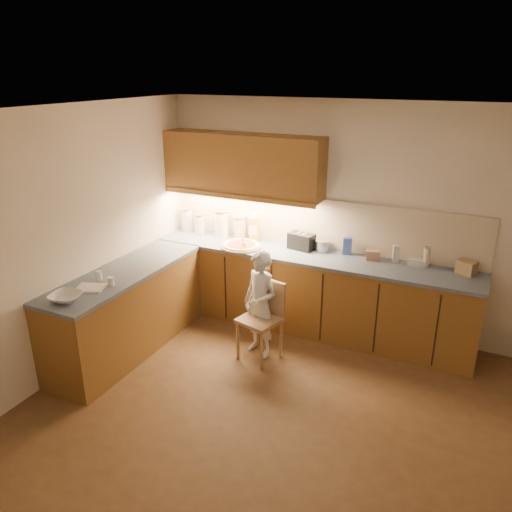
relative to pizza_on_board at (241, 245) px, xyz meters
name	(u,v)px	position (x,y,z in m)	size (l,w,h in m)	color
room	(283,239)	(1.17, -1.58, 0.73)	(4.54, 4.50, 2.62)	#52361C
l_counter	(248,297)	(0.25, -0.33, -0.48)	(3.77, 2.62, 0.92)	brown
backsplash	(318,223)	(0.80, 0.40, 0.27)	(3.75, 0.02, 0.58)	beige
upper_cabinets	(242,164)	(-0.10, 0.24, 0.91)	(1.95, 0.36, 0.73)	brown
pizza_on_board	(241,245)	(0.00, 0.00, 0.00)	(0.48, 0.48, 0.19)	tan
child	(260,304)	(0.55, -0.65, -0.36)	(0.42, 0.28, 1.16)	white
wooden_chair	(264,314)	(0.61, -0.68, -0.45)	(0.47, 0.47, 0.85)	tan
mixing_bowl	(66,297)	(-0.78, -1.97, 0.01)	(0.28, 0.28, 0.07)	silver
canister_a	(187,219)	(-0.92, 0.27, 0.13)	(0.15, 0.15, 0.30)	beige
canister_b	(200,224)	(-0.71, 0.24, 0.11)	(0.15, 0.15, 0.26)	silver
canister_c	(222,223)	(-0.41, 0.26, 0.15)	(0.18, 0.18, 0.34)	white
canister_d	(240,227)	(-0.18, 0.32, 0.11)	(0.17, 0.17, 0.27)	silver
oil_jug	(254,228)	(0.03, 0.28, 0.14)	(0.14, 0.12, 0.35)	gold
toaster	(301,241)	(0.66, 0.25, 0.07)	(0.32, 0.22, 0.19)	black
steel_pot	(322,246)	(0.90, 0.28, 0.05)	(0.17, 0.17, 0.13)	#A8A8AD
blue_box	(347,246)	(1.19, 0.31, 0.08)	(0.10, 0.07, 0.19)	#344C9D
card_box_a	(373,255)	(1.49, 0.27, 0.03)	(0.15, 0.11, 0.11)	tan
white_bottle	(396,254)	(1.73, 0.29, 0.08)	(0.06, 0.06, 0.19)	silver
flat_pack	(417,262)	(1.95, 0.31, 0.02)	(0.19, 0.13, 0.07)	silver
tall_jar	(427,257)	(2.05, 0.29, 0.09)	(0.07, 0.07, 0.22)	beige
card_box_b	(467,267)	(2.45, 0.28, 0.05)	(0.18, 0.14, 0.14)	#9D7F54
dough_cloth	(91,288)	(-0.76, -1.67, -0.01)	(0.26, 0.20, 0.02)	white
spice_jar_a	(99,275)	(-0.84, -1.47, 0.02)	(0.07, 0.07, 0.09)	white
spice_jar_b	(111,281)	(-0.64, -1.53, 0.02)	(0.06, 0.06, 0.08)	silver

